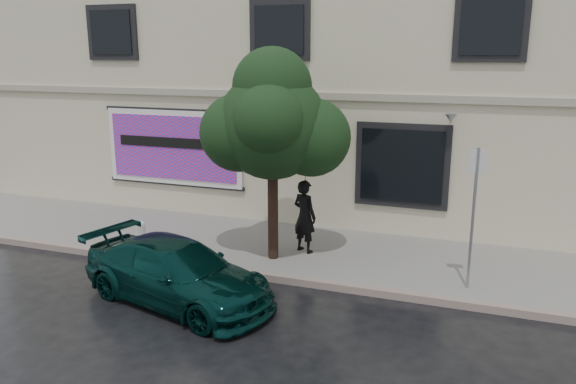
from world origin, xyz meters
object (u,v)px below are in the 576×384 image
(street_tree, at_px, (272,126))
(pedestrian, at_px, (305,216))
(car, at_px, (177,273))
(fire_hydrant, at_px, (142,236))

(street_tree, bearing_deg, pedestrian, 49.41)
(car, xyz_separation_m, pedestrian, (1.55, 3.09, 0.41))
(car, distance_m, street_tree, 3.69)
(street_tree, xyz_separation_m, fire_hydrant, (-3.04, -0.62, -2.64))
(car, height_order, street_tree, street_tree)
(pedestrian, bearing_deg, street_tree, 72.90)
(street_tree, bearing_deg, car, -112.38)
(pedestrian, bearing_deg, car, 86.83)
(pedestrian, distance_m, fire_hydrant, 3.83)
(street_tree, distance_m, fire_hydrant, 4.07)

